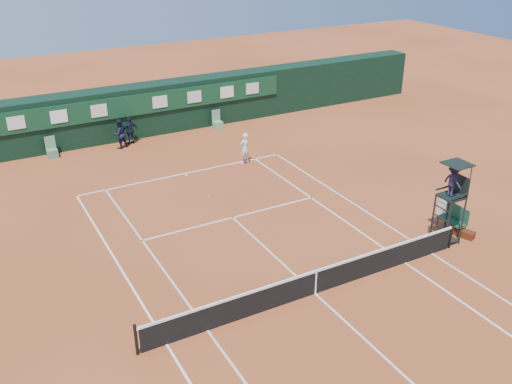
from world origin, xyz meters
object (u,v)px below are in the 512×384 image
player_bench (454,217)px  tennis_net (316,281)px  cooler (446,207)px  umpire_chair (453,187)px  player (245,148)px

player_bench → tennis_net: bearing=-172.5°
cooler → umpire_chair: bearing=-136.8°
tennis_net → player_bench: bearing=7.5°
umpire_chair → cooler: (1.85, 1.74, -2.13)m
umpire_chair → tennis_net: bearing=-176.1°
tennis_net → umpire_chair: size_ratio=3.77×
player_bench → player: size_ratio=0.70×
tennis_net → player_bench: size_ratio=10.75×
umpire_chair → player_bench: size_ratio=2.85×
player_bench → player: (-4.29, 10.60, 0.26)m
tennis_net → umpire_chair: bearing=3.9°
tennis_net → player_bench: same height
umpire_chair → cooler: size_ratio=5.30×
tennis_net → cooler: tennis_net is taller
tennis_net → umpire_chair: 6.87m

